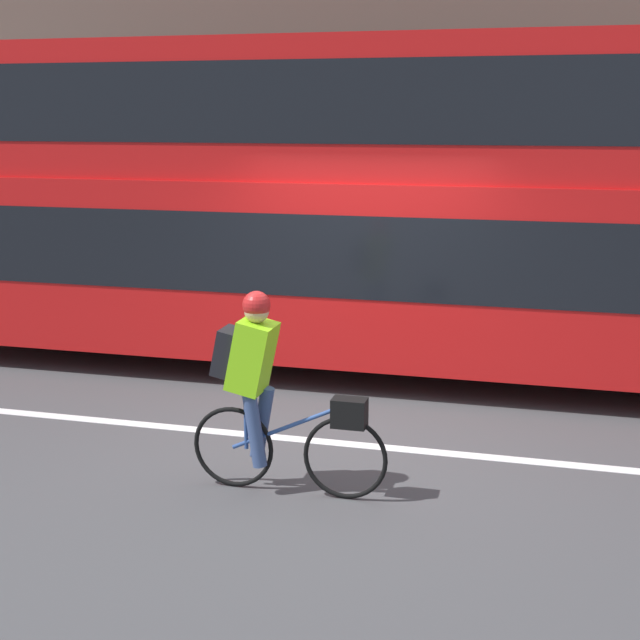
{
  "coord_description": "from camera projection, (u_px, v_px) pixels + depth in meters",
  "views": [
    {
      "loc": [
        1.83,
        -7.18,
        2.87
      ],
      "look_at": [
        -0.23,
        0.62,
        1.0
      ],
      "focal_mm": 50.0,
      "sensor_mm": 36.0,
      "label": 1
    }
  ],
  "objects": [
    {
      "name": "sidewalk_curb",
      "position": [
        420.0,
        312.0,
        12.95
      ],
      "size": [
        60.0,
        2.41,
        0.12
      ],
      "color": "gray",
      "rests_on": "ground_plane"
    },
    {
      "name": "bus",
      "position": [
        337.0,
        192.0,
        10.01
      ],
      "size": [
        10.62,
        2.43,
        3.64
      ],
      "color": "black",
      "rests_on": "ground_plane"
    },
    {
      "name": "road_center_line",
      "position": [
        331.0,
        442.0,
        7.97
      ],
      "size": [
        50.0,
        0.14,
        0.01
      ],
      "primitive_type": "cube",
      "color": "silver",
      "rests_on": "ground_plane"
    },
    {
      "name": "ground_plane",
      "position": [
        328.0,
        447.0,
        7.87
      ],
      "size": [
        80.0,
        80.0,
        0.0
      ],
      "primitive_type": "plane",
      "color": "#424244"
    },
    {
      "name": "building_facade",
      "position": [
        439.0,
        53.0,
        13.39
      ],
      "size": [
        60.0,
        0.3,
        7.53
      ],
      "color": "brown",
      "rests_on": "ground_plane"
    },
    {
      "name": "cyclist_on_bike",
      "position": [
        267.0,
        385.0,
        6.78
      ],
      "size": [
        1.56,
        0.32,
        1.58
      ],
      "color": "black",
      "rests_on": "ground_plane"
    }
  ]
}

